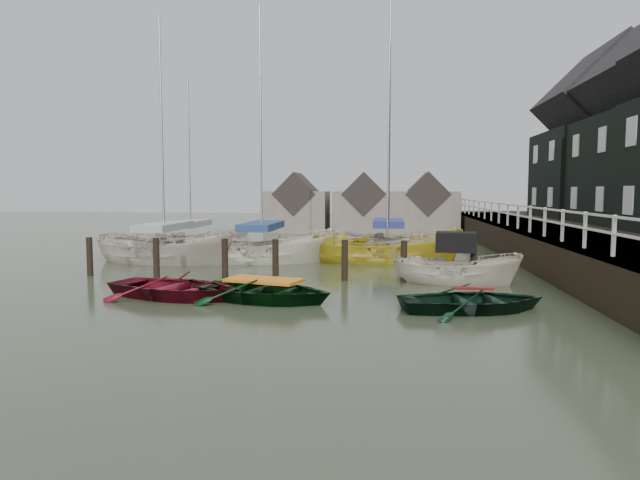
# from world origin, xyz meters

# --- Properties ---
(ground) EXTENTS (120.00, 120.00, 0.00)m
(ground) POSITION_xyz_m (0.00, 0.00, 0.00)
(ground) COLOR #2F3824
(ground) RESTS_ON ground
(pier) EXTENTS (3.04, 32.00, 2.70)m
(pier) POSITION_xyz_m (9.48, 10.00, 0.71)
(pier) COLOR black
(pier) RESTS_ON ground
(mooring_pilings) EXTENTS (13.72, 0.22, 1.80)m
(mooring_pilings) POSITION_xyz_m (-1.11, 3.00, 0.50)
(mooring_pilings) COLOR black
(mooring_pilings) RESTS_ON ground
(far_sheds) EXTENTS (14.00, 4.08, 4.39)m
(far_sheds) POSITION_xyz_m (0.83, 26.00, 1.86)
(far_sheds) COLOR #665B51
(far_sheds) RESTS_ON ground
(rowboat_red) EXTENTS (4.83, 4.03, 0.86)m
(rowboat_red) POSITION_xyz_m (-3.36, -0.65, 0.00)
(rowboat_red) COLOR #5C0D1B
(rowboat_red) RESTS_ON ground
(rowboat_green) EXTENTS (4.67, 3.89, 0.83)m
(rowboat_green) POSITION_xyz_m (-0.79, -0.82, 0.00)
(rowboat_green) COLOR black
(rowboat_green) RESTS_ON ground
(rowboat_dkgreen) EXTENTS (4.25, 3.42, 0.78)m
(rowboat_dkgreen) POSITION_xyz_m (4.84, -1.48, 0.00)
(rowboat_dkgreen) COLOR black
(rowboat_dkgreen) RESTS_ON ground
(motorboat) EXTENTS (4.37, 2.17, 2.50)m
(motorboat) POSITION_xyz_m (4.92, 2.82, 0.10)
(motorboat) COLOR beige
(motorboat) RESTS_ON ground
(sailboat_a) EXTENTS (7.13, 4.13, 11.69)m
(sailboat_a) POSITION_xyz_m (-6.83, 7.06, 0.06)
(sailboat_a) COLOR #BCAFA1
(sailboat_a) RESTS_ON ground
(sailboat_b) EXTENTS (7.04, 3.54, 12.12)m
(sailboat_b) POSITION_xyz_m (-2.74, 7.78, 0.06)
(sailboat_b) COLOR beige
(sailboat_b) RESTS_ON ground
(sailboat_c) EXTENTS (6.90, 3.18, 10.57)m
(sailboat_c) POSITION_xyz_m (2.66, 8.42, 0.01)
(sailboat_c) COLOR gold
(sailboat_c) RESTS_ON ground
(sailboat_d) EXTENTS (7.32, 4.88, 13.13)m
(sailboat_d) POSITION_xyz_m (2.70, 10.34, 0.06)
(sailboat_d) COLOR beige
(sailboat_d) RESTS_ON ground
(sailboat_e) EXTENTS (6.17, 2.63, 9.83)m
(sailboat_e) POSITION_xyz_m (-7.24, 11.55, 0.06)
(sailboat_e) COLOR #BFB4A3
(sailboat_e) RESTS_ON ground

